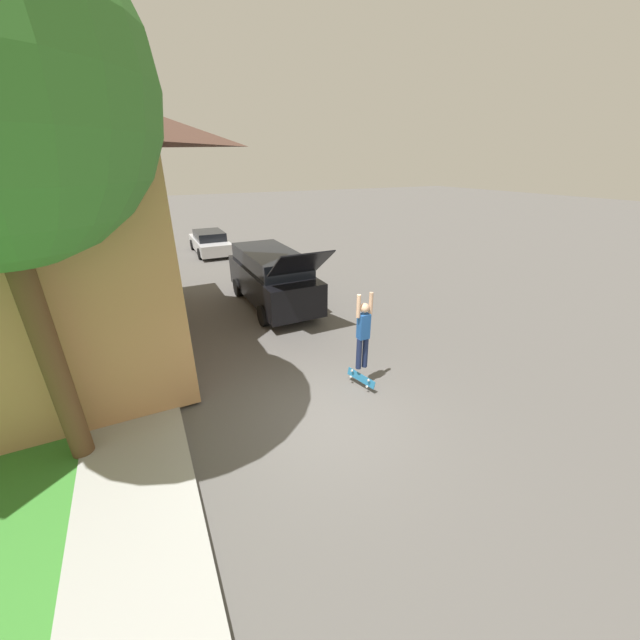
{
  "coord_description": "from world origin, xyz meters",
  "views": [
    {
      "loc": [
        -2.79,
        -5.37,
        4.95
      ],
      "look_at": [
        1.04,
        2.27,
        1.15
      ],
      "focal_mm": 20.0,
      "sensor_mm": 36.0,
      "label": 1
    }
  ],
  "objects": [
    {
      "name": "sidewalk",
      "position": [
        -3.6,
        6.0,
        0.05
      ],
      "size": [
        1.8,
        80.0,
        0.1
      ],
      "color": "#9E9E99",
      "rests_on": "ground_plane"
    },
    {
      "name": "car_down_street",
      "position": [
        0.83,
        16.33,
        0.63
      ],
      "size": [
        1.86,
        4.46,
        1.29
      ],
      "color": "#B7B7BC",
      "rests_on": "ground_plane"
    },
    {
      "name": "skateboard",
      "position": [
        1.28,
        0.6,
        0.26
      ],
      "size": [
        0.3,
        0.79,
        0.25
      ],
      "color": "#236B99",
      "rests_on": "ground_plane"
    },
    {
      "name": "skateboarder",
      "position": [
        1.33,
        0.67,
        1.45
      ],
      "size": [
        0.41,
        0.21,
        1.85
      ],
      "color": "#192347",
      "rests_on": "ground_plane"
    },
    {
      "name": "suv_parked",
      "position": [
        1.27,
        6.67,
        1.1
      ],
      "size": [
        2.06,
        5.86,
        2.68
      ],
      "color": "black",
      "rests_on": "ground_plane"
    },
    {
      "name": "ground_plane",
      "position": [
        0.0,
        0.0,
        0.0
      ],
      "size": [
        120.0,
        120.0,
        0.0
      ],
      "primitive_type": "plane",
      "color": "#54514F"
    }
  ]
}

